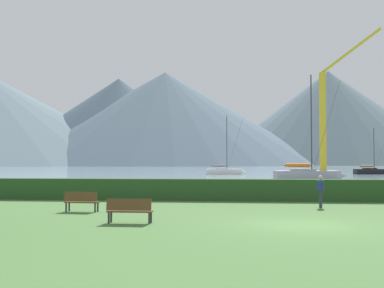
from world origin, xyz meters
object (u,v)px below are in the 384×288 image
(park_bench_under_tree, at_px, (81,201))
(person_standing_walker, at_px, (321,189))
(sailboat_slip_1, at_px, (224,171))
(sailboat_slip_4, at_px, (307,174))
(sailboat_slip_2, at_px, (372,171))
(park_bench_near_path, at_px, (130,209))
(dock_crane, at_px, (326,128))

(park_bench_under_tree, distance_m, person_standing_walker, 11.94)
(sailboat_slip_1, xyz_separation_m, person_standing_walker, (6.62, -64.56, 0.33))
(park_bench_under_tree, bearing_deg, sailboat_slip_4, 72.98)
(sailboat_slip_2, distance_m, park_bench_near_path, 82.17)
(sailboat_slip_1, relative_size, person_standing_walker, 6.73)
(sailboat_slip_2, xyz_separation_m, person_standing_walker, (-21.58, -69.48, 0.36))
(sailboat_slip_1, bearing_deg, dock_crane, -66.66)
(sailboat_slip_4, bearing_deg, sailboat_slip_2, 56.43)
(park_bench_near_path, bearing_deg, person_standing_walker, 41.36)
(sailboat_slip_2, bearing_deg, dock_crane, -123.56)
(sailboat_slip_1, height_order, park_bench_near_path, sailboat_slip_1)
(park_bench_near_path, bearing_deg, dock_crane, 72.77)
(sailboat_slip_1, relative_size, sailboat_slip_4, 0.83)
(sailboat_slip_2, distance_m, person_standing_walker, 72.76)
(sailboat_slip_1, distance_m, park_bench_under_tree, 67.90)
(sailboat_slip_4, xyz_separation_m, park_bench_near_path, (-12.87, -43.05, -0.25))
(park_bench_under_tree, distance_m, dock_crane, 49.73)
(sailboat_slip_1, relative_size, dock_crane, 0.53)
(sailboat_slip_1, relative_size, sailboat_slip_2, 1.24)
(sailboat_slip_2, relative_size, park_bench_near_path, 5.14)
(park_bench_near_path, distance_m, dock_crane, 52.22)
(park_bench_under_tree, bearing_deg, dock_crane, 72.03)
(sailboat_slip_2, bearing_deg, sailboat_slip_4, -124.03)
(sailboat_slip_1, xyz_separation_m, park_bench_near_path, (-1.70, -71.61, -0.11))
(sailboat_slip_1, xyz_separation_m, park_bench_under_tree, (-4.88, -67.72, -0.12))
(park_bench_near_path, relative_size, dock_crane, 0.08)
(person_standing_walker, relative_size, dock_crane, 0.08)
(sailboat_slip_1, bearing_deg, sailboat_slip_2, 0.21)
(sailboat_slip_2, distance_m, dock_crane, 31.20)
(sailboat_slip_2, xyz_separation_m, park_bench_under_tree, (-33.08, -72.65, -0.08))
(park_bench_under_tree, bearing_deg, person_standing_walker, 20.65)
(park_bench_near_path, relative_size, park_bench_under_tree, 1.06)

